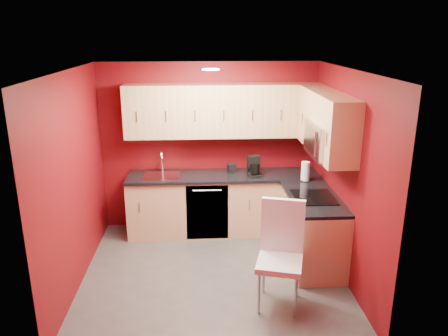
{
  "coord_description": "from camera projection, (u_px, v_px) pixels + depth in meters",
  "views": [
    {
      "loc": [
        -0.14,
        -4.84,
        2.9
      ],
      "look_at": [
        0.17,
        0.55,
        1.21
      ],
      "focal_mm": 35.0,
      "sensor_mm": 36.0,
      "label": 1
    }
  ],
  "objects": [
    {
      "name": "base_cabinets_right",
      "position": [
        312.0,
        230.0,
        5.67
      ],
      "size": [
        0.6,
        1.3,
        0.87
      ],
      "primitive_type": "cube",
      "color": "tan",
      "rests_on": "floor"
    },
    {
      "name": "upper_cabinets_right",
      "position": [
        325.0,
        117.0,
        5.42
      ],
      "size": [
        0.35,
        1.55,
        0.75
      ],
      "color": "tan",
      "rests_on": "wall_right"
    },
    {
      "name": "paper_towel",
      "position": [
        305.0,
        171.0,
        6.06
      ],
      "size": [
        0.2,
        0.2,
        0.27
      ],
      "primitive_type": null,
      "rotation": [
        0.0,
        0.0,
        -0.33
      ],
      "color": "white",
      "rests_on": "countertop_right"
    },
    {
      "name": "dining_chair",
      "position": [
        280.0,
        257.0,
        4.69
      ],
      "size": [
        0.59,
        0.61,
        1.17
      ],
      "primitive_type": null,
      "rotation": [
        0.0,
        0.0,
        -0.27
      ],
      "color": "silver",
      "rests_on": "floor"
    },
    {
      "name": "sink",
      "position": [
        162.0,
        173.0,
        6.32
      ],
      "size": [
        0.52,
        0.42,
        0.35
      ],
      "color": "silver",
      "rests_on": "countertop_back"
    },
    {
      "name": "wall_front",
      "position": [
        218.0,
        236.0,
        3.69
      ],
      "size": [
        3.2,
        0.0,
        3.2
      ],
      "primitive_type": "plane",
      "rotation": [
        -1.57,
        0.0,
        0.0
      ],
      "color": "#5F090A",
      "rests_on": "floor"
    },
    {
      "name": "wall_right",
      "position": [
        346.0,
        177.0,
        5.2
      ],
      "size": [
        0.0,
        3.0,
        3.0
      ],
      "primitive_type": "plane",
      "rotation": [
        1.57,
        0.0,
        -1.57
      ],
      "color": "#5F090A",
      "rests_on": "floor"
    },
    {
      "name": "napkin_holder",
      "position": [
        232.0,
        168.0,
        6.45
      ],
      "size": [
        0.13,
        0.13,
        0.13
      ],
      "primitive_type": null,
      "rotation": [
        0.0,
        0.0,
        0.14
      ],
      "color": "black",
      "rests_on": "countertop_back"
    },
    {
      "name": "upper_cabinets_back",
      "position": [
        223.0,
        111.0,
        6.22
      ],
      "size": [
        2.8,
        0.35,
        0.75
      ],
      "primitive_type": "cube",
      "color": "tan",
      "rests_on": "wall_back"
    },
    {
      "name": "wall_left",
      "position": [
        74.0,
        182.0,
        5.03
      ],
      "size": [
        0.0,
        3.0,
        3.0
      ],
      "primitive_type": "plane",
      "rotation": [
        1.57,
        0.0,
        1.57
      ],
      "color": "#5F090A",
      "rests_on": "floor"
    },
    {
      "name": "dishwasher_front",
      "position": [
        207.0,
        212.0,
        6.22
      ],
      "size": [
        0.6,
        0.02,
        0.82
      ],
      "primitive_type": "cube",
      "color": "black",
      "rests_on": "base_cabinets_back"
    },
    {
      "name": "coffee_maker",
      "position": [
        255.0,
        166.0,
        6.26
      ],
      "size": [
        0.22,
        0.27,
        0.29
      ],
      "primitive_type": null,
      "rotation": [
        0.0,
        0.0,
        0.25
      ],
      "color": "black",
      "rests_on": "countertop_back"
    },
    {
      "name": "downlight",
      "position": [
        211.0,
        69.0,
        5.03
      ],
      "size": [
        0.2,
        0.2,
        0.01
      ],
      "primitive_type": "cylinder",
      "color": "white",
      "rests_on": "ceiling"
    },
    {
      "name": "microwave",
      "position": [
        327.0,
        139.0,
        5.26
      ],
      "size": [
        0.42,
        0.76,
        0.42
      ],
      "color": "silver",
      "rests_on": "upper_cabinets_right"
    },
    {
      "name": "countertop_right",
      "position": [
        313.0,
        198.0,
        5.52
      ],
      "size": [
        0.63,
        1.27,
        0.04
      ],
      "primitive_type": "cube",
      "color": "black",
      "rests_on": "base_cabinets_right"
    },
    {
      "name": "base_cabinets_back",
      "position": [
        224.0,
        204.0,
        6.51
      ],
      "size": [
        2.8,
        0.6,
        0.87
      ],
      "primitive_type": "cube",
      "color": "tan",
      "rests_on": "floor"
    },
    {
      "name": "countertop_back",
      "position": [
        224.0,
        176.0,
        6.36
      ],
      "size": [
        2.8,
        0.63,
        0.04
      ],
      "primitive_type": "cube",
      "color": "black",
      "rests_on": "base_cabinets_back"
    },
    {
      "name": "wall_back",
      "position": [
        209.0,
        147.0,
        6.55
      ],
      "size": [
        3.2,
        0.0,
        3.2
      ],
      "primitive_type": "plane",
      "rotation": [
        1.57,
        0.0,
        0.0
      ],
      "color": "#5F090A",
      "rests_on": "floor"
    },
    {
      "name": "ceiling",
      "position": [
        211.0,
        70.0,
        4.74
      ],
      "size": [
        3.2,
        3.2,
        0.0
      ],
      "primitive_type": "plane",
      "rotation": [
        3.14,
        0.0,
        0.0
      ],
      "color": "white",
      "rests_on": "wall_back"
    },
    {
      "name": "cooktop",
      "position": [
        314.0,
        197.0,
        5.48
      ],
      "size": [
        0.5,
        0.55,
        0.01
      ],
      "primitive_type": "cube",
      "color": "black",
      "rests_on": "countertop_right"
    },
    {
      "name": "floor",
      "position": [
        213.0,
        273.0,
        5.49
      ],
      "size": [
        3.2,
        3.2,
        0.0
      ],
      "primitive_type": "plane",
      "color": "#4B4846",
      "rests_on": "ground"
    }
  ]
}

